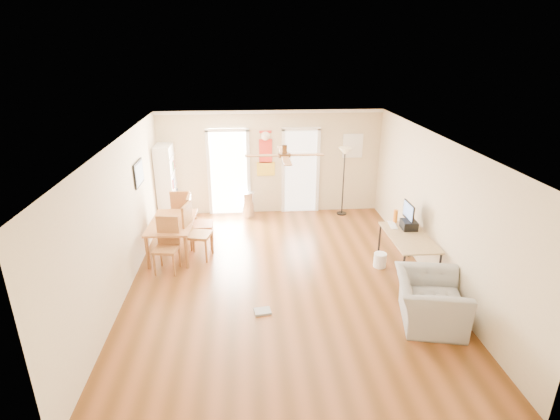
{
  "coord_description": "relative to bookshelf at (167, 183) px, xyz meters",
  "views": [
    {
      "loc": [
        -0.61,
        -7.0,
        4.09
      ],
      "look_at": [
        0.0,
        0.6,
        1.15
      ],
      "focal_mm": 27.82,
      "sensor_mm": 36.0,
      "label": 1
    }
  ],
  "objects": [
    {
      "name": "ceiling_fan",
      "position": [
        2.54,
        -3.5,
        1.49
      ],
      "size": [
        1.24,
        1.24,
        0.2
      ],
      "primitive_type": null,
      "color": "#593819",
      "rests_on": "ceiling"
    },
    {
      "name": "dining_chair_right_a",
      "position": [
        0.94,
        -1.66,
        -0.36
      ],
      "size": [
        0.48,
        0.48,
        1.14
      ],
      "primitive_type": null,
      "rotation": [
        0.0,
        0.0,
        1.59
      ],
      "color": "#A36134",
      "rests_on": "floor"
    },
    {
      "name": "floor",
      "position": [
        2.54,
        -3.2,
        -0.94
      ],
      "size": [
        7.0,
        7.0,
        0.0
      ],
      "primitive_type": "plane",
      "color": "brown",
      "rests_on": "ground"
    },
    {
      "name": "dining_chair_near",
      "position": [
        0.38,
        -2.7,
        -0.41
      ],
      "size": [
        0.49,
        0.49,
        1.05
      ],
      "primitive_type": null,
      "rotation": [
        0.0,
        0.0,
        -0.16
      ],
      "color": "#A56935",
      "rests_on": "floor"
    },
    {
      "name": "floor_cloth",
      "position": [
        2.13,
        -4.22,
        -0.92
      ],
      "size": [
        0.29,
        0.24,
        0.04
      ],
      "primitive_type": "cube",
      "rotation": [
        0.0,
        0.0,
        0.14
      ],
      "color": "gray",
      "rests_on": "floor"
    },
    {
      "name": "wall_right",
      "position": [
        5.29,
        -3.2,
        0.36
      ],
      "size": [
        0.04,
        7.0,
        2.6
      ],
      "primitive_type": null,
      "color": "beige",
      "rests_on": "floor"
    },
    {
      "name": "trash_can",
      "position": [
        1.95,
        -0.01,
        -0.61
      ],
      "size": [
        0.32,
        0.32,
        0.64
      ],
      "primitive_type": "cylinder",
      "rotation": [
        0.0,
        0.0,
        -0.07
      ],
      "color": "silver",
      "rests_on": "floor"
    },
    {
      "name": "keyboard",
      "position": [
        4.74,
        -2.63,
        -0.16
      ],
      "size": [
        0.17,
        0.4,
        0.01
      ],
      "primitive_type": "cube",
      "rotation": [
        0.0,
        0.0,
        -0.11
      ],
      "color": "silver",
      "rests_on": "computer_desk"
    },
    {
      "name": "ceiling",
      "position": [
        2.54,
        -3.2,
        1.66
      ],
      "size": [
        5.5,
        7.0,
        0.0
      ],
      "primitive_type": null,
      "color": "silver",
      "rests_on": "floor"
    },
    {
      "name": "framed_poster",
      "position": [
        -0.18,
        -1.8,
        0.76
      ],
      "size": [
        0.04,
        0.66,
        0.48
      ],
      "primitive_type": "cube",
      "color": "black",
      "rests_on": "wall_left"
    },
    {
      "name": "torchiere_lamp",
      "position": [
        4.34,
        -0.03,
        -0.07
      ],
      "size": [
        0.41,
        0.41,
        1.72
      ],
      "primitive_type": null,
      "rotation": [
        0.0,
        0.0,
        0.34
      ],
      "color": "black",
      "rests_on": "floor"
    },
    {
      "name": "crown_molding",
      "position": [
        2.54,
        -3.2,
        1.62
      ],
      "size": [
        5.5,
        7.0,
        0.08
      ],
      "primitive_type": null,
      "color": "white",
      "rests_on": "wall_back"
    },
    {
      "name": "wastebasket_a",
      "position": [
        4.48,
        -2.85,
        -0.79
      ],
      "size": [
        0.26,
        0.26,
        0.28
      ],
      "primitive_type": "cylinder",
      "rotation": [
        0.0,
        0.0,
        -0.05
      ],
      "color": "white",
      "rests_on": "floor"
    },
    {
      "name": "armchair",
      "position": [
        4.69,
        -4.67,
        -0.56
      ],
      "size": [
        1.23,
        1.34,
        0.75
      ],
      "primitive_type": "imported",
      "rotation": [
        0.0,
        0.0,
        1.35
      ],
      "color": "gray",
      "rests_on": "floor"
    },
    {
      "name": "wall_left",
      "position": [
        -0.21,
        -3.2,
        0.36
      ],
      "size": [
        0.04,
        7.0,
        2.6
      ],
      "primitive_type": null,
      "color": "beige",
      "rests_on": "floor"
    },
    {
      "name": "wall_back",
      "position": [
        2.54,
        0.3,
        0.36
      ],
      "size": [
        5.5,
        0.04,
        2.6
      ],
      "primitive_type": null,
      "color": "beige",
      "rests_on": "floor"
    },
    {
      "name": "dining_table",
      "position": [
        0.39,
        -1.94,
        -0.58
      ],
      "size": [
        0.91,
        1.46,
        0.72
      ],
      "primitive_type": null,
      "rotation": [
        0.0,
        0.0,
        -0.04
      ],
      "color": "#AD7038",
      "rests_on": "floor"
    },
    {
      "name": "orange_bottle",
      "position": [
        4.84,
        -2.47,
        -0.04
      ],
      "size": [
        0.09,
        0.09,
        0.25
      ],
      "primitive_type": "cylinder",
      "rotation": [
        0.0,
        0.0,
        -0.07
      ],
      "color": "orange",
      "rests_on": "computer_desk"
    },
    {
      "name": "imac",
      "position": [
        5.01,
        -2.69,
        0.08
      ],
      "size": [
        0.13,
        0.52,
        0.48
      ],
      "primitive_type": null,
      "rotation": [
        0.0,
        0.0,
        0.11
      ],
      "color": "black",
      "rests_on": "computer_desk"
    },
    {
      "name": "bathroom_doorway",
      "position": [
        3.29,
        0.29,
        0.11
      ],
      "size": [
        0.8,
        0.1,
        2.1
      ],
      "primitive_type": null,
      "color": "white",
      "rests_on": "wall_back"
    },
    {
      "name": "dining_chair_far",
      "position": [
        0.46,
        -0.89,
        -0.4
      ],
      "size": [
        0.44,
        0.44,
        1.06
      ],
      "primitive_type": null,
      "rotation": [
        0.0,
        0.0,
        3.14
      ],
      "color": "brown",
      "rests_on": "floor"
    },
    {
      "name": "computer_desk",
      "position": [
        4.88,
        -3.15,
        -0.55
      ],
      "size": [
        0.72,
        1.44,
        0.77
      ],
      "primitive_type": null,
      "color": "tan",
      "rests_on": "floor"
    },
    {
      "name": "bookshelf",
      "position": [
        0.0,
        0.0,
        0.0
      ],
      "size": [
        0.64,
        0.92,
        1.87
      ],
      "primitive_type": null,
      "rotation": [
        0.0,
        0.0,
        0.35
      ],
      "color": "white",
      "rests_on": "floor"
    },
    {
      "name": "wall_front",
      "position": [
        2.54,
        -6.7,
        0.36
      ],
      "size": [
        5.5,
        0.04,
        2.6
      ],
      "primitive_type": null,
      "color": "beige",
      "rests_on": "floor"
    },
    {
      "name": "printer",
      "position": [
        4.99,
        -2.81,
        -0.08
      ],
      "size": [
        0.29,
        0.33,
        0.16
      ],
      "primitive_type": "cube",
      "rotation": [
        0.0,
        0.0,
        -0.04
      ],
      "color": "black",
      "rests_on": "computer_desk"
    },
    {
      "name": "dining_chair_right_b",
      "position": [
        0.94,
        -2.17,
        -0.37
      ],
      "size": [
        0.56,
        0.56,
        1.13
      ],
      "primitive_type": null,
      "rotation": [
        0.0,
        0.0,
        1.34
      ],
      "color": "olive",
      "rests_on": "floor"
    },
    {
      "name": "wall_decal",
      "position": [
        2.42,
        0.28,
        0.61
      ],
      "size": [
        0.46,
        0.03,
        1.1
      ],
      "primitive_type": "cube",
      "color": "red",
      "rests_on": "wall_back"
    },
    {
      "name": "ac_grille",
      "position": [
        4.59,
        0.27,
        0.76
      ],
      "size": [
        0.5,
        0.04,
        0.6
      ],
      "primitive_type": "cube",
      "color": "white",
      "rests_on": "wall_back"
    },
    {
      "name": "kitchen_doorway",
      "position": [
        1.49,
        0.29,
        0.11
      ],
      "size": [
        0.9,
        0.1,
        2.1
      ],
      "primitive_type": null,
      "color": "white",
      "rests_on": "wall_back"
    }
  ]
}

